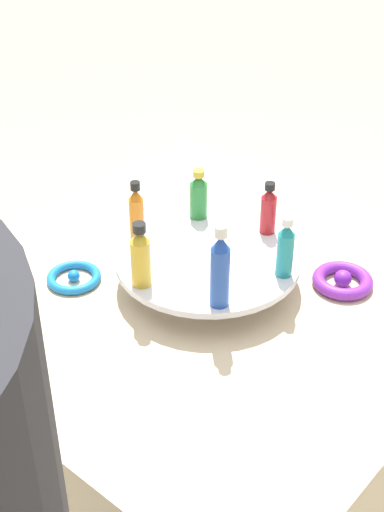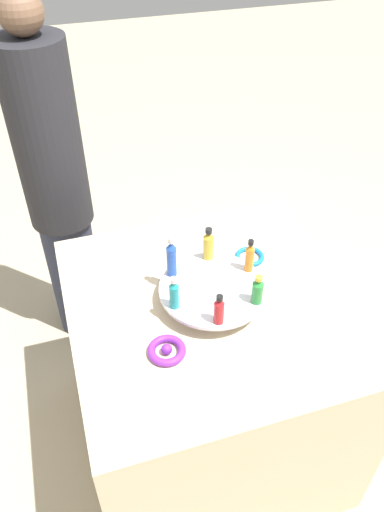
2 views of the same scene
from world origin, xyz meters
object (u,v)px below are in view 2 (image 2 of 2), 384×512
object	(u,v)px
bottle_gold	(208,245)
bottle_green	(257,290)
ribbon_bow_purple	(167,350)
display_stand	(213,292)
bottle_red	(219,310)
bottle_orange	(250,257)
bottle_blue	(171,258)
bottle_teal	(174,294)
ribbon_bow_blue	(250,256)
person_figure	(58,192)

from	to	relation	value
bottle_gold	bottle_green	bearing A→B (deg)	107.28
bottle_gold	ribbon_bow_purple	world-z (taller)	bottle_gold
display_stand	bottle_red	distance (m)	0.16
bottle_gold	bottle_orange	bearing A→B (deg)	137.28
display_stand	ribbon_bow_purple	xyz separation A→B (m)	(0.19, 0.15, -0.03)
bottle_green	bottle_blue	bearing A→B (deg)	-42.72
bottle_gold	bottle_teal	distance (m)	0.24
display_stand	bottle_red	xyz separation A→B (m)	(0.03, 0.14, 0.07)
bottle_gold	bottle_blue	xyz separation A→B (m)	(0.13, 0.04, 0.01)
ribbon_bow_blue	person_figure	world-z (taller)	person_figure
bottle_green	bottle_orange	xyz separation A→B (m)	(-0.03, -0.14, 0.01)
bottle_gold	person_figure	xyz separation A→B (m)	(0.43, -0.66, -0.13)
ribbon_bow_blue	ribbon_bow_purple	xyz separation A→B (m)	(0.38, 0.31, 0.00)
bottle_green	ribbon_bow_purple	xyz separation A→B (m)	(0.29, 0.06, -0.09)
bottle_blue	person_figure	world-z (taller)	person_figure
ribbon_bow_purple	person_figure	world-z (taller)	person_figure
display_stand	bottle_orange	bearing A→B (deg)	-162.72
bottle_red	person_figure	world-z (taller)	person_figure
bottle_red	bottle_teal	xyz separation A→B (m)	(0.10, -0.10, 0.00)
bottle_red	bottle_orange	size ratio (longest dim) A/B	0.86
ribbon_bow_purple	display_stand	bearing A→B (deg)	-140.88
bottle_orange	bottle_blue	xyz separation A→B (m)	(0.24, -0.05, 0.01)
bottle_teal	ribbon_bow_blue	size ratio (longest dim) A/B	1.13
display_stand	ribbon_bow_purple	distance (m)	0.25
bottle_gold	person_figure	bearing A→B (deg)	-56.83
bottle_blue	ribbon_bow_blue	size ratio (longest dim) A/B	1.48
bottle_green	ribbon_bow_blue	xyz separation A→B (m)	(-0.09, -0.25, -0.10)
person_figure	bottle_red	bearing A→B (deg)	-5.10
bottle_red	ribbon_bow_purple	distance (m)	0.19
bottle_red	bottle_green	bearing A→B (deg)	-162.72
display_stand	bottle_gold	world-z (taller)	bottle_gold
bottle_red	bottle_orange	bearing A→B (deg)	-132.72
bottle_orange	bottle_gold	distance (m)	0.14
bottle_red	ribbon_bow_blue	world-z (taller)	bottle_red
ribbon_bow_purple	person_figure	bearing A→B (deg)	-77.58
ribbon_bow_blue	person_figure	bearing A→B (deg)	-47.37
ribbon_bow_blue	bottle_gold	bearing A→B (deg)	6.37
bottle_green	bottle_blue	world-z (taller)	bottle_blue
display_stand	bottle_green	bearing A→B (deg)	137.28
ribbon_bow_blue	ribbon_bow_purple	distance (m)	0.49
bottle_red	ribbon_bow_purple	world-z (taller)	bottle_red
bottle_orange	bottle_gold	xyz separation A→B (m)	(0.10, -0.10, -0.00)
bottle_green	bottle_blue	size ratio (longest dim) A/B	0.68
bottle_blue	bottle_red	bearing A→B (deg)	107.28
display_stand	bottle_blue	distance (m)	0.17
bottle_green	ribbon_bow_purple	world-z (taller)	bottle_green
bottle_orange	bottle_teal	world-z (taller)	bottle_orange
bottle_orange	bottle_gold	world-z (taller)	bottle_orange
bottle_red	bottle_blue	size ratio (longest dim) A/B	0.70
display_stand	ribbon_bow_blue	xyz separation A→B (m)	(-0.19, -0.15, -0.03)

